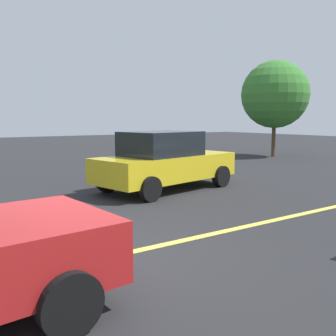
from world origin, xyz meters
TOP-DOWN VIEW (x-y plane):
  - ground_plane at (0.00, 0.00)m, footprint 80.00×80.00m
  - lane_marking_centre at (3.00, 0.00)m, footprint 28.00×0.16m
  - car_yellow_far_lane at (4.03, 4.09)m, footprint 4.60×2.65m
  - tree_left_verge at (14.37, 8.88)m, footprint 3.59×3.59m

SIDE VIEW (x-z plane):
  - ground_plane at x=0.00m, z-range 0.00..0.00m
  - lane_marking_centre at x=3.00m, z-range 0.00..0.01m
  - car_yellow_far_lane at x=4.03m, z-range 0.00..1.69m
  - tree_left_verge at x=14.37m, z-range 0.77..5.90m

